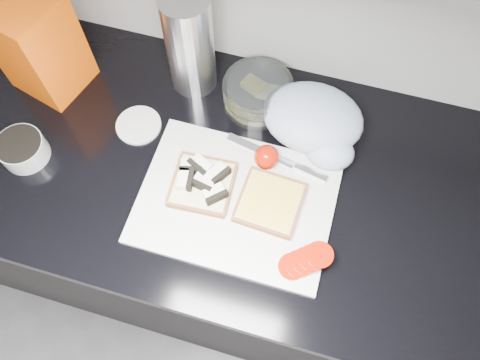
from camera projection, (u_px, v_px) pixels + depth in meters
name	position (u px, v px, depth m)	size (l,w,h in m)	color
base_cabinet	(212.00, 230.00, 1.45)	(3.50, 0.60, 0.86)	black
countertop	(201.00, 164.00, 1.04)	(3.50, 0.64, 0.04)	black
cutting_board	(236.00, 202.00, 0.97)	(0.40, 0.30, 0.01)	silver
bread_left	(202.00, 182.00, 0.97)	(0.14, 0.14, 0.04)	beige
bread_right	(270.00, 202.00, 0.96)	(0.14, 0.14, 0.02)	beige
tomato_slices	(306.00, 261.00, 0.90)	(0.11, 0.10, 0.02)	#AC1403
knife	(289.00, 163.00, 1.00)	(0.23, 0.06, 0.01)	silver
seed_tub	(22.00, 149.00, 1.00)	(0.10, 0.10, 0.05)	#9A9F9F
tub_lid	(139.00, 125.00, 1.06)	(0.10, 0.10, 0.01)	silver
glass_bowl	(258.00, 93.00, 1.06)	(0.16, 0.16, 0.07)	silver
bread_bag	(37.00, 44.00, 1.01)	(0.15, 0.14, 0.24)	#E14803
steel_canister	(190.00, 44.00, 1.00)	(0.10, 0.10, 0.25)	silver
grocery_bag	(315.00, 122.00, 1.01)	(0.22, 0.20, 0.10)	#ACBCD4
whole_tomatoes	(267.00, 157.00, 0.99)	(0.05, 0.05, 0.05)	#AC1403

